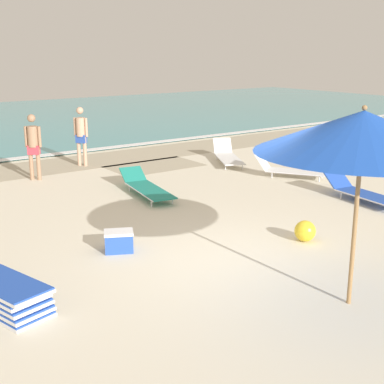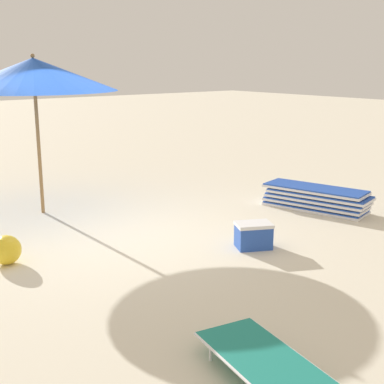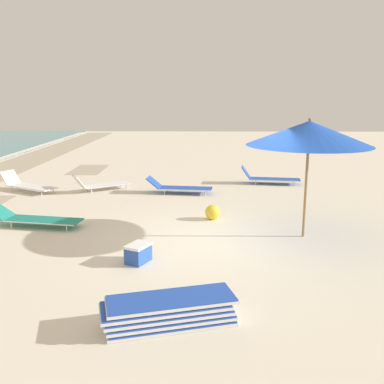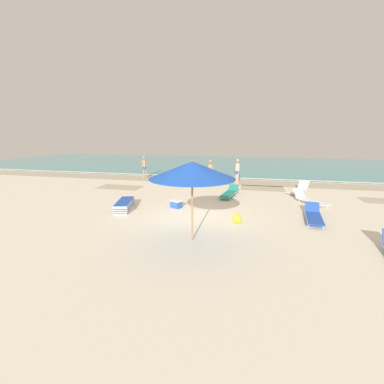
# 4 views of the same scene
# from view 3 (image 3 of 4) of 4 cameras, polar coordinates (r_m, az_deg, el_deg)

# --- Properties ---
(ground_plane) EXTENTS (60.00, 60.00, 0.16)m
(ground_plane) POSITION_cam_3_polar(r_m,az_deg,el_deg) (9.77, 5.06, -6.91)
(ground_plane) COLOR beige
(beach_umbrella) EXTENTS (2.78, 2.78, 2.72)m
(beach_umbrella) POSITION_cam_3_polar(r_m,az_deg,el_deg) (9.85, 15.35, 7.53)
(beach_umbrella) COLOR #9E7547
(beach_umbrella) RESTS_ON ground_plane
(lounger_stack) EXTENTS (1.09, 2.01, 0.41)m
(lounger_stack) POSITION_cam_3_polar(r_m,az_deg,el_deg) (6.32, -3.05, -15.55)
(lounger_stack) COLOR blue
(lounger_stack) RESTS_ON ground_plane
(sun_lounger_under_umbrella) EXTENTS (1.56, 2.20, 0.63)m
(sun_lounger_under_umbrella) POSITION_cam_3_polar(r_m,az_deg,el_deg) (15.63, -21.06, 0.89)
(sun_lounger_under_umbrella) COLOR white
(sun_lounger_under_umbrella) RESTS_ON ground_plane
(sun_lounger_beside_umbrella) EXTENTS (1.01, 2.44, 0.47)m
(sun_lounger_beside_umbrella) POSITION_cam_3_polar(r_m,az_deg,el_deg) (11.38, -20.20, -3.33)
(sun_lounger_beside_umbrella) COLOR #1E8475
(sun_lounger_beside_umbrella) RESTS_ON ground_plane
(sun_lounger_near_water_left) EXTENTS (0.90, 2.21, 0.63)m
(sun_lounger_near_water_left) POSITION_cam_3_polar(r_m,az_deg,el_deg) (16.07, 10.24, 1.86)
(sun_lounger_near_water_left) COLOR blue
(sun_lounger_near_water_left) RESTS_ON ground_plane
(sun_lounger_near_water_right) EXTENTS (0.86, 2.23, 0.53)m
(sun_lounger_near_water_right) POSITION_cam_3_polar(r_m,az_deg,el_deg) (14.29, -1.74, 0.67)
(sun_lounger_near_water_right) COLOR blue
(sun_lounger_near_water_right) RESTS_ON ground_plane
(sun_lounger_mid_beach_solo) EXTENTS (1.57, 1.97, 0.63)m
(sun_lounger_mid_beach_solo) POSITION_cam_3_polar(r_m,az_deg,el_deg) (15.02, -12.10, 1.03)
(sun_lounger_mid_beach_solo) COLOR white
(sun_lounger_mid_beach_solo) RESTS_ON ground_plane
(beach_ball) EXTENTS (0.39, 0.39, 0.39)m
(beach_ball) POSITION_cam_3_polar(r_m,az_deg,el_deg) (11.29, 2.74, -2.70)
(beach_ball) COLOR yellow
(beach_ball) RESTS_ON ground_plane
(cooler_box) EXTENTS (0.60, 0.54, 0.37)m
(cooler_box) POSITION_cam_3_polar(r_m,az_deg,el_deg) (8.51, -7.19, -8.08)
(cooler_box) COLOR blue
(cooler_box) RESTS_ON ground_plane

